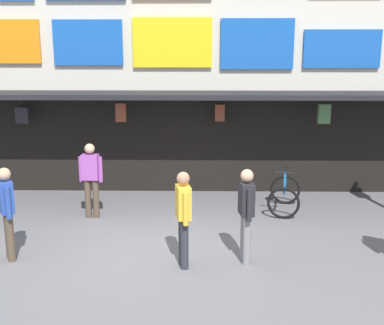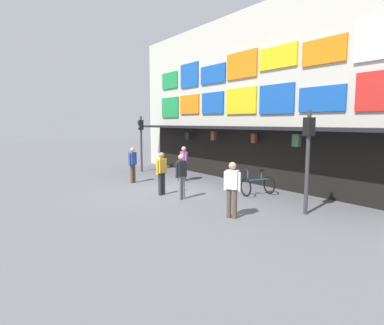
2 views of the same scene
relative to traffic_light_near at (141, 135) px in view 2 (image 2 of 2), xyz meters
The scene contains 10 objects.
ground_plane 6.25m from the traffic_light_near, 15.31° to the right, with size 80.00×80.00×0.00m, color slate.
shopfront 6.67m from the traffic_light_near, 28.06° to the left, with size 18.00×2.60×8.00m.
traffic_light_near is the anchor object (origin of this frame).
traffic_light_far 11.05m from the traffic_light_near, ahead, with size 0.33×0.35×3.20m.
bicycle_parked 8.54m from the traffic_light_near, ahead, with size 0.94×1.28×1.05m.
pedestrian_in_yellow 3.78m from the traffic_light_near, 33.42° to the right, with size 0.37×0.47×1.68m.
pedestrian_in_blue 7.54m from the traffic_light_near, 15.72° to the right, with size 0.27×0.53×1.68m.
pedestrian_in_white 6.59m from the traffic_light_near, 20.04° to the right, with size 0.29×0.52×1.68m.
pedestrian_in_black 4.15m from the traffic_light_near, ahead, with size 0.53×0.25×1.68m.
pedestrian_in_green 10.32m from the traffic_light_near, 12.02° to the right, with size 0.48×0.36×1.68m.
Camera 2 is at (11.35, -7.08, 2.82)m, focal length 30.57 mm.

